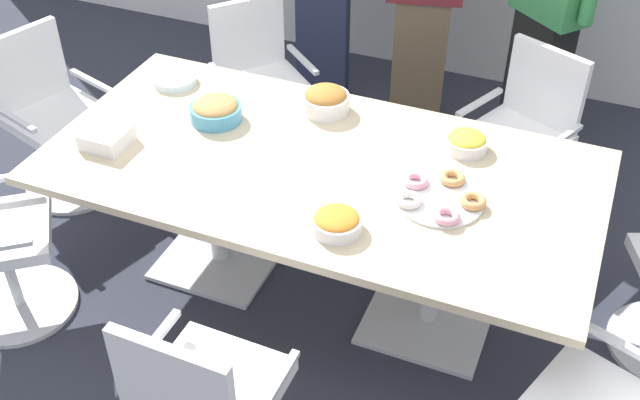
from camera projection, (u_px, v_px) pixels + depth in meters
ground_plane at (320, 288)px, 3.83m from camera, size 10.00×10.00×0.01m
conference_table at (320, 187)px, 3.44m from camera, size 2.40×1.20×0.75m
office_chair_3 at (519, 145)px, 4.09m from camera, size 0.71×0.71×0.91m
office_chair_4 at (261, 91)px, 4.52m from camera, size 0.76×0.76×0.91m
office_chair_5 at (55, 123)px, 4.25m from camera, size 0.68×0.68×0.91m
person_standing_2 at (551, 2)px, 4.27m from camera, size 0.52×0.45×1.76m
snack_bowl_chips_orange at (337, 222)px, 3.00m from camera, size 0.20×0.20×0.08m
snack_bowl_pretzels at (326, 100)px, 3.67m from camera, size 0.23×0.23×0.12m
snack_bowl_cookies at (216, 110)px, 3.61m from camera, size 0.24×0.24×0.11m
snack_bowl_chips_yellow at (466, 141)px, 3.43m from camera, size 0.19×0.19×0.08m
donut_platter at (439, 197)px, 3.15m from camera, size 0.37×0.37×0.04m
plate_stack at (175, 80)px, 3.90m from camera, size 0.22×0.22×0.04m
napkin_pile at (107, 138)px, 3.45m from camera, size 0.19×0.19×0.08m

